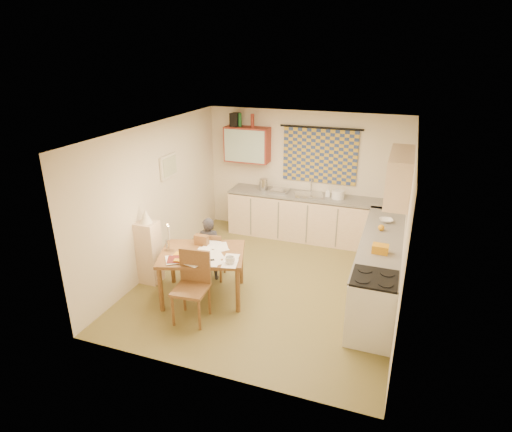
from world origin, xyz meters
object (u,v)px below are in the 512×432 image
at_px(counter_right, 379,267).
at_px(person, 209,249).
at_px(stove, 371,309).
at_px(shelf_stand, 149,252).
at_px(chair_far, 213,263).
at_px(counter_back, 310,218).
at_px(dining_table, 203,274).

xyz_separation_m(counter_right, person, (-2.67, -0.46, 0.09)).
xyz_separation_m(stove, shelf_stand, (-3.54, 0.33, 0.06)).
relative_size(chair_far, shelf_stand, 0.80).
bearing_deg(shelf_stand, person, 25.37).
relative_size(stove, chair_far, 1.11).
xyz_separation_m(counter_back, shelf_stand, (-2.07, -2.55, 0.07)).
xyz_separation_m(counter_back, person, (-1.20, -2.13, 0.09)).
height_order(counter_right, shelf_stand, shelf_stand).
relative_size(counter_right, chair_far, 3.53).
bearing_deg(shelf_stand, stove, -5.38).
xyz_separation_m(counter_back, chair_far, (-1.17, -2.09, -0.19)).
distance_m(stove, chair_far, 2.76).
bearing_deg(dining_table, shelf_stand, 154.70).
height_order(counter_back, counter_right, same).
bearing_deg(counter_back, chair_far, -119.18).
bearing_deg(counter_right, chair_far, -170.95).
relative_size(counter_right, stove, 3.18).
distance_m(counter_right, person, 2.71).
bearing_deg(counter_back, person, -119.39).
relative_size(chair_far, person, 0.77).
relative_size(dining_table, person, 1.35).
bearing_deg(stove, dining_table, 175.27).
xyz_separation_m(chair_far, shelf_stand, (-0.91, -0.46, 0.26)).
bearing_deg(chair_far, stove, 151.14).
xyz_separation_m(counter_back, counter_right, (1.47, -1.67, -0.00)).
height_order(stove, shelf_stand, shelf_stand).
bearing_deg(person, counter_back, -134.59).
bearing_deg(dining_table, stove, -23.05).
bearing_deg(dining_table, person, 86.93).
bearing_deg(counter_back, counter_right, -48.71).
xyz_separation_m(stove, dining_table, (-2.52, 0.21, -0.08)).
xyz_separation_m(counter_right, chair_far, (-2.63, -0.42, -0.19)).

